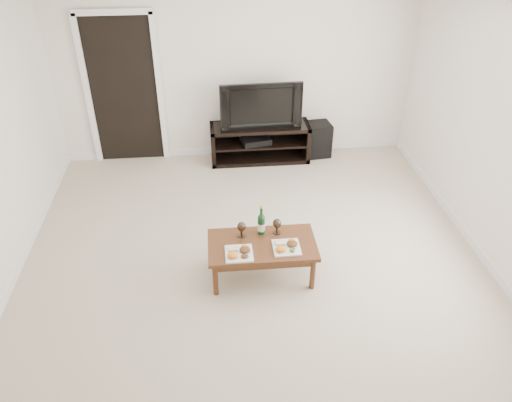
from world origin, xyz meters
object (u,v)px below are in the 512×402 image
(media_console, at_px, (260,143))
(coffee_table, at_px, (262,260))
(television, at_px, (260,104))
(subwoofer, at_px, (318,139))

(media_console, height_order, coffee_table, media_console)
(media_console, relative_size, coffee_table, 1.30)
(media_console, relative_size, television, 1.25)
(media_console, xyz_separation_m, television, (0.00, 0.00, 0.60))
(media_console, xyz_separation_m, coffee_table, (-0.25, -2.54, -0.07))
(subwoofer, bearing_deg, media_console, 178.11)
(media_console, height_order, television, television)
(media_console, bearing_deg, subwoofer, 4.91)
(television, distance_m, coffee_table, 2.64)
(media_console, distance_m, television, 0.60)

